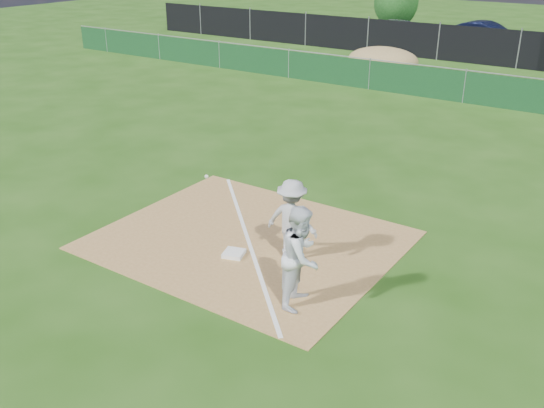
{
  "coord_description": "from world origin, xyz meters",
  "views": [
    {
      "loc": [
        6.85,
        -8.15,
        5.91
      ],
      "look_at": [
        0.62,
        1.0,
        1.0
      ],
      "focal_mm": 40.0,
      "sensor_mm": 36.0,
      "label": 1
    }
  ],
  "objects": [
    {
      "name": "runner",
      "position": [
        2.17,
        -0.39,
        0.92
      ],
      "size": [
        0.86,
        1.02,
        1.85
      ],
      "primitive_type": "imported",
      "rotation": [
        0.0,
        0.0,
        1.77
      ],
      "color": "silver",
      "rests_on": "ground"
    },
    {
      "name": "play_at_first",
      "position": [
        1.15,
        0.9,
        0.84
      ],
      "size": [
        2.59,
        0.73,
        1.64
      ],
      "color": "#B6B6B9",
      "rests_on": "infield_dirt"
    },
    {
      "name": "car_left",
      "position": [
        -7.81,
        27.22,
        0.7
      ],
      "size": [
        4.23,
        2.14,
        1.38
      ],
      "primitive_type": "imported",
      "rotation": [
        0.0,
        0.0,
        1.44
      ],
      "color": "#ACAFB4",
      "rests_on": "parking_lot"
    },
    {
      "name": "infield_dirt",
      "position": [
        0.0,
        1.0,
        0.01
      ],
      "size": [
        6.0,
        5.0,
        0.02
      ],
      "primitive_type": "cube",
      "color": "olive",
      "rests_on": "ground"
    },
    {
      "name": "ground",
      "position": [
        0.0,
        10.0,
        0.0
      ],
      "size": [
        90.0,
        90.0,
        0.0
      ],
      "primitive_type": "plane",
      "color": "#1E460F",
      "rests_on": "ground"
    },
    {
      "name": "car_mid",
      "position": [
        -2.93,
        27.76,
        0.74
      ],
      "size": [
        4.61,
        2.07,
        1.47
      ],
      "primitive_type": "imported",
      "rotation": [
        0.0,
        0.0,
        1.45
      ],
      "color": "black",
      "rests_on": "parking_lot"
    },
    {
      "name": "first_base",
      "position": [
        0.17,
        0.29,
        0.06
      ],
      "size": [
        0.5,
        0.5,
        0.08
      ],
      "primitive_type": "cube",
      "rotation": [
        0.0,
        0.0,
        0.3
      ],
      "color": "white",
      "rests_on": "infield_dirt"
    },
    {
      "name": "foul_line",
      "position": [
        0.0,
        1.0,
        0.03
      ],
      "size": [
        5.01,
        5.01,
        0.01
      ],
      "primitive_type": "cube",
      "rotation": [
        0.0,
        0.0,
        0.79
      ],
      "color": "white",
      "rests_on": "infield_dirt"
    },
    {
      "name": "tree_left",
      "position": [
        -10.41,
        32.15,
        1.82
      ],
      "size": [
        2.98,
        2.98,
        3.54
      ],
      "color": "#382316",
      "rests_on": "ground"
    },
    {
      "name": "parking_lot",
      "position": [
        0.0,
        28.0,
        0.01
      ],
      "size": [
        46.0,
        9.0,
        0.01
      ],
      "primitive_type": "cube",
      "color": "black",
      "rests_on": "ground"
    },
    {
      "name": "green_fence",
      "position": [
        0.0,
        15.0,
        0.6
      ],
      "size": [
        44.0,
        0.05,
        1.2
      ],
      "primitive_type": "cube",
      "color": "#0E3618",
      "rests_on": "ground"
    },
    {
      "name": "black_fence",
      "position": [
        0.0,
        23.0,
        0.9
      ],
      "size": [
        46.0,
        0.04,
        1.8
      ],
      "primitive_type": "cube",
      "color": "black",
      "rests_on": "ground"
    },
    {
      "name": "dirt_mound",
      "position": [
        -5.0,
        18.5,
        0.58
      ],
      "size": [
        3.38,
        2.6,
        1.17
      ],
      "primitive_type": "ellipsoid",
      "color": "olive",
      "rests_on": "ground"
    }
  ]
}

